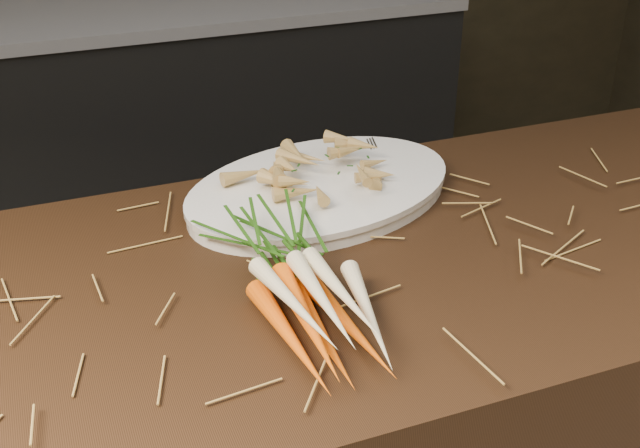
{
  "coord_description": "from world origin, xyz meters",
  "views": [
    {
      "loc": [
        -0.33,
        -0.63,
        1.52
      ],
      "look_at": [
        0.03,
        0.31,
        0.96
      ],
      "focal_mm": 45.0,
      "sensor_mm": 36.0,
      "label": 1
    }
  ],
  "objects": [
    {
      "name": "straw_bedding",
      "position": [
        0.0,
        0.3,
        0.91
      ],
      "size": [
        1.4,
        0.6,
        0.02
      ],
      "primitive_type": null,
      "color": "#A0873C",
      "rests_on": "main_counter"
    },
    {
      "name": "root_veg_bunch",
      "position": [
        -0.04,
        0.25,
        0.94
      ],
      "size": [
        0.17,
        0.44,
        0.08
      ],
      "rotation": [
        0.0,
        0.0,
        -0.0
      ],
      "color": "#E74C06",
      "rests_on": "main_counter"
    },
    {
      "name": "serving_fork",
      "position": [
        0.28,
        0.53,
        0.93
      ],
      "size": [
        0.06,
        0.18,
        0.0
      ],
      "primitive_type": "cube",
      "rotation": [
        0.0,
        0.0,
        -0.25
      ],
      "color": "silver",
      "rests_on": "serving_platter"
    },
    {
      "name": "serving_platter",
      "position": [
        0.11,
        0.5,
        0.91
      ],
      "size": [
        0.55,
        0.44,
        0.03
      ],
      "primitive_type": null,
      "rotation": [
        0.0,
        0.0,
        0.27
      ],
      "color": "white",
      "rests_on": "main_counter"
    },
    {
      "name": "back_counter",
      "position": [
        0.3,
        2.18,
        0.42
      ],
      "size": [
        1.82,
        0.62,
        0.84
      ],
      "color": "black",
      "rests_on": "ground"
    },
    {
      "name": "roasted_veg_heap",
      "position": [
        0.11,
        0.5,
        0.95
      ],
      "size": [
        0.27,
        0.23,
        0.05
      ],
      "primitive_type": null,
      "rotation": [
        0.0,
        0.0,
        0.27
      ],
      "color": "#A27A41",
      "rests_on": "serving_platter"
    }
  ]
}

